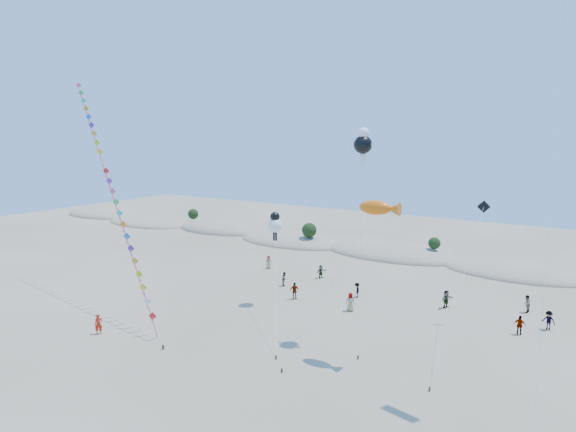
{
  "coord_description": "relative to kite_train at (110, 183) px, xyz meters",
  "views": [
    {
      "loc": [
        22.84,
        -17.8,
        16.07
      ],
      "look_at": [
        2.79,
        14.0,
        9.95
      ],
      "focal_mm": 30.0,
      "sensor_mm": 36.0,
      "label": 1
    }
  ],
  "objects": [
    {
      "name": "beachgoers",
      "position": [
        23.35,
        14.32,
        -10.96
      ],
      "size": [
        32.09,
        9.24,
        1.77
      ],
      "color": "slate",
      "rests_on": "ground"
    },
    {
      "name": "dune_ridge",
      "position": [
        17.45,
        32.97,
        -11.67
      ],
      "size": [
        145.3,
        11.49,
        5.57
      ],
      "color": "gray",
      "rests_on": "ground"
    },
    {
      "name": "flyer_foreground",
      "position": [
        5.86,
        -6.4,
        -10.93
      ],
      "size": [
        0.68,
        0.74,
        1.69
      ],
      "primitive_type": "imported",
      "rotation": [
        0.0,
        0.0,
        0.99
      ],
      "color": "#B0220E",
      "rests_on": "ground"
    },
    {
      "name": "kite_train",
      "position": [
        0.0,
        0.0,
        0.0
      ],
      "size": [
        23.91,
        10.72,
        22.65
      ],
      "color": "#3F2D1E",
      "rests_on": "ground"
    },
    {
      "name": "dark_kite",
      "position": [
        31.69,
        9.75,
        -4.16
      ],
      "size": [
        1.07,
        14.52,
        10.81
      ],
      "color": "#3F2D1E",
      "rests_on": "ground"
    },
    {
      "name": "cartoon_kite_high",
      "position": [
        24.3,
        4.47,
        3.92
      ],
      "size": [
        2.65,
        4.38,
        16.87
      ],
      "color": "#3F2D1E",
      "rests_on": "ground"
    },
    {
      "name": "fish_kite",
      "position": [
        26.85,
        1.7,
        -0.59
      ],
      "size": [
        6.12,
        6.13,
        11.74
      ],
      "color": "#3F2D1E",
      "rests_on": "ground"
    },
    {
      "name": "ground",
      "position": [
        16.4,
        -12.16,
        -11.78
      ],
      "size": [
        160.0,
        160.0,
        0.0
      ],
      "primitive_type": "plane",
      "color": "#7F7158",
      "rests_on": "ground"
    },
    {
      "name": "cartoon_kite_low",
      "position": [
        13.97,
        7.76,
        -3.84
      ],
      "size": [
        7.59,
        10.91,
        9.09
      ],
      "color": "#3F2D1E",
      "rests_on": "ground"
    }
  ]
}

